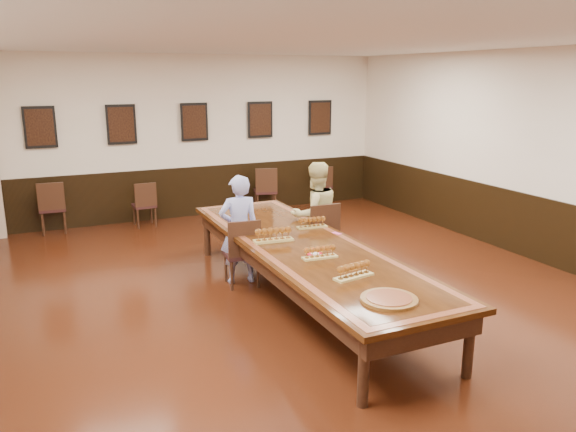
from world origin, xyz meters
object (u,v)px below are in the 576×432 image
person_woman (315,215)px  carved_platter (389,299)px  spare_chair_d (320,185)px  spare_chair_a (52,207)px  chair_man (241,251)px  spare_chair_c (265,190)px  spare_chair_b (144,204)px  person_man (239,230)px  conference_table (305,255)px  chair_woman (318,235)px

person_woman → carved_platter: size_ratio=2.40×
spare_chair_d → spare_chair_a: bearing=0.9°
chair_man → spare_chair_c: (1.90, 3.77, 0.00)m
spare_chair_b → spare_chair_c: size_ratio=0.90×
person_man → carved_platter: 2.96m
spare_chair_d → person_woman: 4.20m
spare_chair_d → person_woman: size_ratio=0.54×
spare_chair_a → chair_man: bearing=122.6°
spare_chair_b → conference_table: size_ratio=0.17×
spare_chair_b → spare_chair_d: 3.93m
person_woman → person_man: bearing=8.8°
spare_chair_c → carved_platter: (-1.47, -6.60, 0.29)m
person_man → conference_table: 1.11m
spare_chair_d → person_man: 5.08m
chair_man → person_man: size_ratio=0.63×
spare_chair_d → conference_table: (-2.78, -4.83, 0.18)m
chair_woman → spare_chair_a: (-3.49, 3.72, -0.03)m
spare_chair_d → person_woman: bearing=61.3°
spare_chair_c → person_man: 4.14m
spare_chair_a → spare_chair_b: spare_chair_a is taller
chair_man → carved_platter: 2.88m
spare_chair_b → conference_table: 4.70m
person_woman → spare_chair_b: bearing=-60.8°
spare_chair_c → carved_platter: 6.77m
spare_chair_d → chair_man: bearing=50.5°
chair_man → person_woman: size_ratio=0.60×
conference_table → spare_chair_c: bearing=73.5°
conference_table → carved_platter: (-0.09, -1.96, 0.16)m
conference_table → carved_platter: carved_platter is taller
spare_chair_c → conference_table: (-1.38, -4.65, 0.13)m
chair_woman → spare_chair_d: chair_woman is taller
spare_chair_a → conference_table: size_ratio=0.19×
conference_table → carved_platter: size_ratio=7.62×
carved_platter → person_man: bearing=98.2°
person_man → carved_platter: (0.42, -2.93, 0.02)m
carved_platter → conference_table: bearing=87.4°
chair_woman → spare_chair_c: 3.64m
spare_chair_a → carved_platter: (2.65, -6.74, 0.29)m
chair_woman → person_man: (-1.27, -0.09, 0.25)m
carved_platter → spare_chair_a: bearing=111.5°
carved_platter → chair_man: bearing=98.7°
spare_chair_c → conference_table: size_ratio=0.19×
person_man → carved_platter: person_man is taller
chair_man → carved_platter: chair_man is taller
chair_woman → conference_table: 1.31m
person_woman → conference_table: 1.40m
person_man → conference_table: size_ratio=0.30×
spare_chair_d → chair_woman: bearing=62.0°
chair_man → spare_chair_a: (-2.21, 3.91, 0.00)m
chair_woman → spare_chair_b: size_ratio=1.17×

